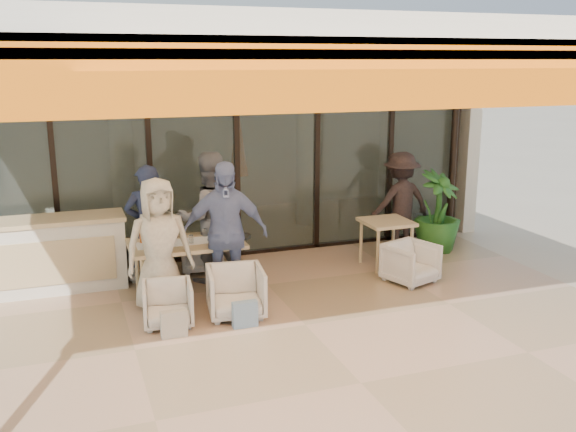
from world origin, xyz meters
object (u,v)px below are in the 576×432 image
object	(u,v)px
diner_grey	(209,218)
potted_palm	(438,212)
chair_far_left	(146,255)
chair_near_left	(168,302)
standing_woman	(400,202)
chair_far_right	(203,250)
chair_near_right	(236,290)
dining_table	(186,246)
side_table	(386,227)
diner_navy	(149,227)
diner_cream	(159,246)
host_counter	(57,254)
diner_periwinkle	(225,233)
side_chair	(411,261)

from	to	relation	value
diner_grey	potted_palm	distance (m)	3.86
chair_far_left	diner_grey	xyz separation A→B (m)	(0.84, -0.50, 0.61)
chair_near_left	standing_woman	world-z (taller)	standing_woman
chair_far_right	chair_near_right	world-z (taller)	chair_near_right
dining_table	diner_grey	distance (m)	0.66
diner_grey	potted_palm	size ratio (longest dim) A/B	1.39
side_table	standing_woman	size ratio (longest dim) A/B	0.45
dining_table	diner_navy	size ratio (longest dim) A/B	0.86
diner_cream	potted_palm	bearing A→B (deg)	7.15
host_counter	diner_periwinkle	bearing A→B (deg)	-30.18
side_chair	host_counter	bearing A→B (deg)	144.77
chair_near_right	side_table	size ratio (longest dim) A/B	0.93
chair_far_left	standing_woman	size ratio (longest dim) A/B	0.40
chair_near_right	diner_navy	world-z (taller)	diner_navy
diner_grey	chair_near_right	bearing A→B (deg)	85.07
chair_far_left	chair_near_right	size ratio (longest dim) A/B	0.94
potted_palm	host_counter	bearing A→B (deg)	178.62
chair_near_left	side_chair	distance (m)	3.52
chair_near_right	potted_palm	world-z (taller)	potted_palm
chair_far_left	diner_periwinkle	size ratio (longest dim) A/B	0.35
chair_far_right	diner_navy	world-z (taller)	diner_navy
chair_near_right	diner_navy	bearing A→B (deg)	128.50
diner_periwinkle	chair_near_right	bearing A→B (deg)	-79.66
host_counter	side_chair	world-z (taller)	host_counter
host_counter	standing_woman	distance (m)	5.37
side_chair	standing_woman	distance (m)	1.69
dining_table	chair_far_right	xyz separation A→B (m)	(0.43, 0.94, -0.36)
chair_near_right	side_table	xyz separation A→B (m)	(2.66, 1.09, 0.29)
diner_navy	side_table	size ratio (longest dim) A/B	2.34
chair_far_left	side_table	distance (m)	3.60
chair_far_right	chair_near_right	size ratio (longest dim) A/B	0.93
chair_far_left	chair_near_left	distance (m)	1.90
chair_far_right	standing_woman	world-z (taller)	standing_woman
host_counter	diner_navy	size ratio (longest dim) A/B	1.06
diner_navy	potted_palm	world-z (taller)	diner_navy
diner_navy	side_table	xyz separation A→B (m)	(3.50, -0.31, -0.23)
chair_far_right	diner_periwinkle	distance (m)	1.53
chair_far_left	diner_periwinkle	bearing A→B (deg)	114.98
diner_periwinkle	chair_far_left	bearing A→B (deg)	131.31
standing_woman	chair_far_left	bearing A→B (deg)	-4.15
chair_far_right	diner_cream	xyz separation A→B (m)	(-0.84, -1.40, 0.53)
chair_near_right	potted_palm	xyz separation A→B (m)	(3.85, 1.56, 0.33)
chair_far_right	host_counter	bearing A→B (deg)	14.59
diner_navy	side_chair	bearing A→B (deg)	167.23
side_chair	chair_far_right	bearing A→B (deg)	130.45
diner_navy	potted_palm	distance (m)	4.70
side_chair	potted_palm	size ratio (longest dim) A/B	0.48
diner_cream	standing_woman	world-z (taller)	diner_cream
diner_navy	diner_grey	size ratio (longest dim) A/B	0.93
chair_near_left	potted_palm	distance (m)	4.96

